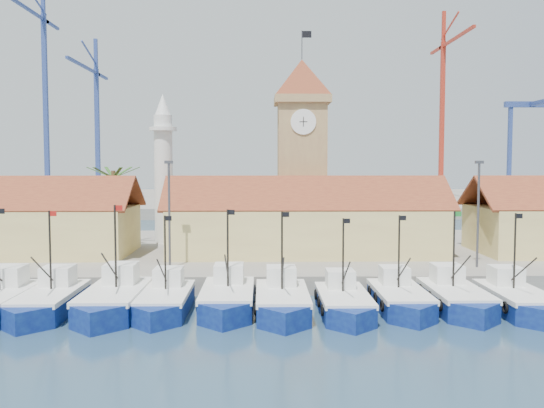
{
  "coord_description": "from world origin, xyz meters",
  "views": [
    {
      "loc": [
        -4.34,
        -38.54,
        10.42
      ],
      "look_at": [
        -3.3,
        18.0,
        6.48
      ],
      "focal_mm": 40.0,
      "sensor_mm": 36.0,
      "label": 1
    }
  ],
  "objects": [
    {
      "name": "ground",
      "position": [
        0.0,
        0.0,
        0.0
      ],
      "size": [
        400.0,
        400.0,
        0.0
      ],
      "primitive_type": "plane",
      "color": "#1C3A4B",
      "rests_on": "ground"
    },
    {
      "name": "quay",
      "position": [
        0.0,
        24.0,
        0.75
      ],
      "size": [
        140.0,
        32.0,
        1.5
      ],
      "primitive_type": "cube",
      "color": "gray",
      "rests_on": "ground"
    },
    {
      "name": "terminal",
      "position": [
        0.0,
        110.0,
        1.0
      ],
      "size": [
        240.0,
        80.0,
        2.0
      ],
      "primitive_type": "cube",
      "color": "gray",
      "rests_on": "ground"
    },
    {
      "name": "boat_1",
      "position": [
        -18.96,
        2.45,
        0.77
      ],
      "size": [
        3.6,
        9.86,
        7.46
      ],
      "color": "#0C145B",
      "rests_on": "ground"
    },
    {
      "name": "boat_2",
      "position": [
        -14.48,
        2.55,
        0.81
      ],
      "size": [
        3.8,
        10.4,
        7.87
      ],
      "color": "#0C145B",
      "rests_on": "ground"
    },
    {
      "name": "boat_3",
      "position": [
        -11.04,
        2.68,
        0.73
      ],
      "size": [
        3.41,
        9.35,
        7.07
      ],
      "color": "#0C145B",
      "rests_on": "ground"
    },
    {
      "name": "boat_4",
      "position": [
        -6.69,
        3.13,
        0.77
      ],
      "size": [
        3.61,
        9.88,
        7.48
      ],
      "color": "#0C145B",
      "rests_on": "ground"
    },
    {
      "name": "boat_5",
      "position": [
        -2.88,
        2.23,
        0.76
      ],
      "size": [
        3.56,
        9.76,
        7.38
      ],
      "color": "#0C145B",
      "rests_on": "ground"
    },
    {
      "name": "boat_6",
      "position": [
        1.33,
        1.92,
        0.72
      ],
      "size": [
        3.34,
        9.16,
        6.93
      ],
      "color": "#0C145B",
      "rests_on": "ground"
    },
    {
      "name": "boat_7",
      "position": [
        5.46,
        3.01,
        0.73
      ],
      "size": [
        3.39,
        9.29,
        7.03
      ],
      "color": "#0C145B",
      "rests_on": "ground"
    },
    {
      "name": "boat_8",
      "position": [
        9.39,
        3.04,
        0.76
      ],
      "size": [
        3.53,
        9.68,
        7.33
      ],
      "color": "#0C145B",
      "rests_on": "ground"
    },
    {
      "name": "boat_9",
      "position": [
        13.47,
        2.36,
        0.75
      ],
      "size": [
        3.49,
        9.56,
        7.23
      ],
      "color": "#0C145B",
      "rests_on": "ground"
    },
    {
      "name": "hall_center",
      "position": [
        0.0,
        20.0,
        3.99
      ],
      "size": [
        27.04,
        10.13,
        7.61
      ],
      "color": "#E7D47E",
      "rests_on": "quay"
    },
    {
      "name": "clock_tower",
      "position": [
        0.0,
        26.0,
        11.96
      ],
      "size": [
        5.8,
        5.8,
        22.7
      ],
      "color": "tan",
      "rests_on": "quay"
    },
    {
      "name": "minaret",
      "position": [
        -15.0,
        28.0,
        9.73
      ],
      "size": [
        3.0,
        3.0,
        16.3
      ],
      "color": "silver",
      "rests_on": "quay"
    },
    {
      "name": "palm_tree",
      "position": [
        -20.0,
        26.0,
        6.25
      ],
      "size": [
        5.6,
        5.03,
        8.39
      ],
      "color": "brown",
      "rests_on": "quay"
    },
    {
      "name": "lamp_posts",
      "position": [
        0.5,
        12.0,
        6.48
      ],
      "size": [
        80.7,
        0.25,
        9.03
      ],
      "color": "#3F3F44",
      "rests_on": "quay"
    },
    {
      "name": "crane_blue_far",
      "position": [
        -53.57,
        100.41,
        29.2
      ],
      "size": [
        1.0,
        35.22,
        48.67
      ],
      "color": "navy",
      "rests_on": "terminal"
    },
    {
      "name": "crane_blue_near",
      "position": [
        -43.53,
        106.58,
        22.78
      ],
      "size": [
        1.0,
        31.9,
        37.55
      ],
      "color": "navy",
      "rests_on": "terminal"
    },
    {
      "name": "crane_red_right",
      "position": [
        38.59,
        103.89,
        26.05
      ],
      "size": [
        1.0,
        30.81,
        43.64
      ],
      "color": "#B02C1B",
      "rests_on": "terminal"
    },
    {
      "name": "gantry",
      "position": [
        62.0,
        106.65,
        20.04
      ],
      "size": [
        13.0,
        22.0,
        23.2
      ],
      "color": "navy",
      "rests_on": "terminal"
    }
  ]
}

